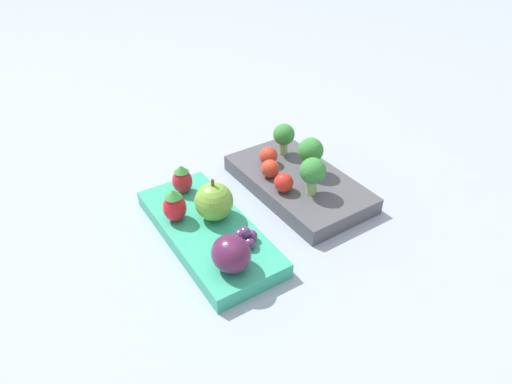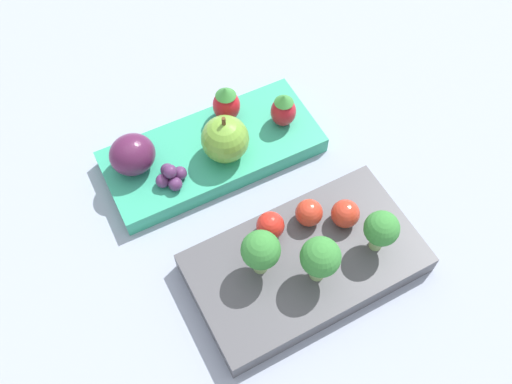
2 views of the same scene
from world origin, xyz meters
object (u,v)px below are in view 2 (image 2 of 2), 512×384
object	(u,v)px
broccoli_floret_0	(261,251)
strawberry_0	(283,110)
cherry_tomato_0	(345,214)
bento_box_savoury	(305,263)
apple	(226,139)
broccoli_floret_1	(320,258)
cherry_tomato_1	(309,213)
broccoli_floret_2	(381,229)
strawberry_1	(226,104)
grape_cluster	(171,176)
cherry_tomato_2	(270,226)
bento_box_fruit	(213,152)
plum	(132,155)

from	to	relation	value
broccoli_floret_0	strawberry_0	xyz separation A→B (m)	(-0.11, -0.14, -0.02)
broccoli_floret_0	cherry_tomato_0	bearing A→B (deg)	-177.73
bento_box_savoury	apple	size ratio (longest dim) A/B	3.77
broccoli_floret_1	cherry_tomato_1	distance (m)	0.06
broccoli_floret_2	apple	distance (m)	0.18
strawberry_0	strawberry_1	distance (m)	0.06
strawberry_0	grape_cluster	xyz separation A→B (m)	(0.14, 0.01, -0.01)
broccoli_floret_2	strawberry_0	size ratio (longest dim) A/B	1.19
broccoli_floret_1	strawberry_1	bearing A→B (deg)	-94.24
grape_cluster	bento_box_savoury	bearing A→B (deg)	117.45
cherry_tomato_2	bento_box_savoury	bearing A→B (deg)	112.19
apple	bento_box_fruit	bearing A→B (deg)	-59.23
broccoli_floret_2	cherry_tomato_2	size ratio (longest dim) A/B	1.86
apple	grape_cluster	world-z (taller)	apple
cherry_tomato_1	strawberry_0	bearing A→B (deg)	-109.26
broccoli_floret_1	cherry_tomato_0	distance (m)	0.07
broccoli_floret_0	apple	size ratio (longest dim) A/B	0.94
plum	grape_cluster	distance (m)	0.04
cherry_tomato_2	grape_cluster	world-z (taller)	cherry_tomato_2
plum	apple	bearing A→B (deg)	161.28
strawberry_1	grape_cluster	xyz separation A→B (m)	(0.09, 0.05, -0.01)
cherry_tomato_1	apple	size ratio (longest dim) A/B	0.46
bento_box_fruit	grape_cluster	xyz separation A→B (m)	(0.05, 0.02, 0.02)
plum	cherry_tomato_1	bearing A→B (deg)	130.62
grape_cluster	apple	bearing A→B (deg)	-176.56
cherry_tomato_0	broccoli_floret_1	bearing A→B (deg)	33.48
bento_box_fruit	grape_cluster	distance (m)	0.06
broccoli_floret_1	strawberry_0	size ratio (longest dim) A/B	1.32
cherry_tomato_0	plum	xyz separation A→B (m)	(0.15, -0.16, 0.00)
strawberry_1	plum	world-z (taller)	strawberry_1
bento_box_fruit	grape_cluster	size ratio (longest dim) A/B	6.92
bento_box_savoury	apple	world-z (taller)	apple
bento_box_savoury	plum	world-z (taller)	plum
broccoli_floret_0	apple	world-z (taller)	same
broccoli_floret_0	broccoli_floret_1	distance (m)	0.05
cherry_tomato_0	grape_cluster	xyz separation A→B (m)	(0.12, -0.12, -0.01)
plum	bento_box_fruit	bearing A→B (deg)	169.79
plum	strawberry_1	bearing A→B (deg)	-173.60
bento_box_savoury	cherry_tomato_2	xyz separation A→B (m)	(0.02, -0.04, 0.03)
bento_box_savoury	plum	distance (m)	0.20
bento_box_savoury	strawberry_1	distance (m)	0.19
bento_box_savoury	grape_cluster	bearing A→B (deg)	-62.55
broccoli_floret_0	cherry_tomato_2	distance (m)	0.04
cherry_tomato_0	strawberry_1	xyz separation A→B (m)	(0.04, -0.17, 0.00)
broccoli_floret_2	cherry_tomato_0	distance (m)	0.04
strawberry_0	apple	bearing A→B (deg)	5.83
strawberry_0	grape_cluster	distance (m)	0.14
bento_box_fruit	cherry_tomato_0	distance (m)	0.16
bento_box_fruit	apple	xyz separation A→B (m)	(-0.01, 0.02, 0.03)
cherry_tomato_2	cherry_tomato_0	bearing A→B (deg)	160.84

